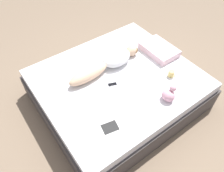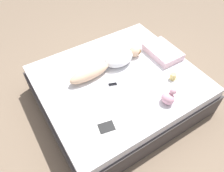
# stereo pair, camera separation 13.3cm
# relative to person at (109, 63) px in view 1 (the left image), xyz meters

# --- Properties ---
(ground_plane) EXTENTS (12.00, 12.00, 0.00)m
(ground_plane) POSITION_rel_person_xyz_m (0.24, -0.01, -0.61)
(ground_plane) COLOR #7A6651
(bed) EXTENTS (2.00, 2.27, 0.52)m
(bed) POSITION_rel_person_xyz_m (0.24, -0.01, -0.36)
(bed) COLOR #383333
(bed) RESTS_ON ground_plane
(person) EXTENTS (0.34, 1.25, 0.21)m
(person) POSITION_rel_person_xyz_m (0.00, 0.00, 0.00)
(person) COLOR #DBB28E
(person) RESTS_ON bed
(open_magazine) EXTENTS (0.49, 0.36, 0.01)m
(open_magazine) POSITION_rel_person_xyz_m (0.75, -0.57, -0.09)
(open_magazine) COLOR white
(open_magazine) RESTS_ON bed
(coffee_mug) EXTENTS (0.12, 0.08, 0.10)m
(coffee_mug) POSITION_rel_person_xyz_m (0.68, 0.62, -0.05)
(coffee_mug) COLOR tan
(coffee_mug) RESTS_ON bed
(cell_phone) EXTENTS (0.11, 0.16, 0.01)m
(cell_phone) POSITION_rel_person_xyz_m (0.31, -0.16, -0.09)
(cell_phone) COLOR silver
(cell_phone) RESTS_ON bed
(plush_toy) EXTENTS (0.18, 0.18, 0.22)m
(plush_toy) POSITION_rel_person_xyz_m (0.95, 0.28, -0.01)
(plush_toy) COLOR #DB9EB2
(plush_toy) RESTS_ON bed
(pillow) EXTENTS (0.57, 0.40, 0.11)m
(pillow) POSITION_rel_person_xyz_m (0.18, 0.86, -0.04)
(pillow) COLOR beige
(pillow) RESTS_ON bed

